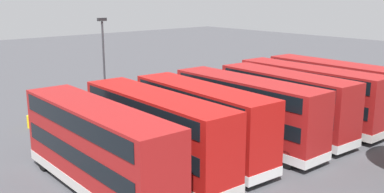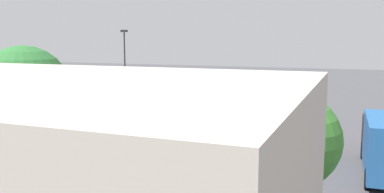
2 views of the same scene
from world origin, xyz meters
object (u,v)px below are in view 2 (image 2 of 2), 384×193
object	(u,v)px
bus_double_decker_sixth	(54,98)
bus_double_decker_seventh	(22,96)
waste_bin_yellow	(94,97)
car_small_green	(149,104)
car_hatchback_silver	(259,110)
lamp_post_tall	(125,62)
bus_double_decker_fourth	(132,104)
bus_double_decker_fifth	(92,101)
bus_double_decker_second	(222,110)
bus_double_decker_third	(176,106)
bus_single_deck_near_end	(276,125)

from	to	relation	value
bus_double_decker_sixth	bus_double_decker_seventh	size ratio (longest dim) A/B	0.94
bus_double_decker_seventh	waste_bin_yellow	size ratio (longest dim) A/B	12.24
car_small_green	waste_bin_yellow	xyz separation A→B (m)	(8.84, -3.09, -0.23)
bus_double_decker_sixth	car_hatchback_silver	xyz separation A→B (m)	(-14.48, -10.74, -1.75)
lamp_post_tall	car_small_green	bearing A→B (deg)	160.83
bus_double_decker_fourth	bus_double_decker_sixth	size ratio (longest dim) A/B	0.99
bus_double_decker_fifth	car_hatchback_silver	distance (m)	15.33
lamp_post_tall	waste_bin_yellow	world-z (taller)	lamp_post_tall
bus_double_decker_second	bus_double_decker_sixth	size ratio (longest dim) A/B	1.09
lamp_post_tall	bus_double_decker_fourth	bearing A→B (deg)	122.92
bus_double_decker_fifth	bus_double_decker_third	bearing A→B (deg)	179.78
bus_double_decker_fifth	bus_double_decker_sixth	distance (m)	3.84
lamp_post_tall	bus_double_decker_sixth	bearing A→B (deg)	90.49
bus_double_decker_third	car_hatchback_silver	xyz separation A→B (m)	(-3.52, -10.93, -1.75)
bus_double_decker_fourth	bus_single_deck_near_end	bearing A→B (deg)	-177.18
bus_double_decker_sixth	bus_double_decker_seventh	xyz separation A→B (m)	(3.39, -0.11, 0.00)
bus_double_decker_second	car_hatchback_silver	world-z (taller)	bus_double_decker_second
car_small_green	bus_double_decker_fifth	bearing A→B (deg)	92.87
bus_double_decker_second	bus_double_decker_seventh	bearing A→B (deg)	-1.31
bus_double_decker_third	lamp_post_tall	size ratio (longest dim) A/B	1.48
bus_single_deck_near_end	bus_double_decker_fifth	size ratio (longest dim) A/B	0.89
bus_double_decker_seventh	bus_double_decker_third	bearing A→B (deg)	178.81
bus_double_decker_third	bus_single_deck_near_end	bearing A→B (deg)	-178.30
bus_double_decker_third	bus_double_decker_fifth	distance (m)	7.12
bus_single_deck_near_end	lamp_post_tall	bearing A→B (deg)	-32.03
car_hatchback_silver	waste_bin_yellow	distance (m)	20.16
bus_double_decker_second	bus_double_decker_fifth	size ratio (longest dim) A/B	1.03
bus_double_decker_sixth	car_small_green	world-z (taller)	bus_double_decker_sixth
bus_double_decker_sixth	waste_bin_yellow	xyz separation A→B (m)	(5.52, -13.27, -1.97)
bus_double_decker_third	bus_double_decker_fifth	bearing A→B (deg)	-0.22
bus_single_deck_near_end	car_hatchback_silver	distance (m)	11.33
bus_double_decker_sixth	car_hatchback_silver	bearing A→B (deg)	-143.42
bus_double_decker_sixth	car_hatchback_silver	distance (m)	18.11
bus_double_decker_third	bus_double_decker_fifth	world-z (taller)	same
bus_double_decker_second	car_small_green	world-z (taller)	bus_double_decker_second
bus_double_decker_sixth	waste_bin_yellow	size ratio (longest dim) A/B	11.56
bus_double_decker_fifth	bus_double_decker_seventh	size ratio (longest dim) A/B	1.00
bus_double_decker_fifth	bus_double_decker_fourth	bearing A→B (deg)	174.92
bus_double_decker_second	waste_bin_yellow	world-z (taller)	bus_double_decker_second
bus_double_decker_fifth	car_small_green	world-z (taller)	bus_double_decker_fifth
bus_double_decker_third	car_hatchback_silver	bearing A→B (deg)	-107.84
bus_double_decker_seventh	waste_bin_yellow	bearing A→B (deg)	-80.82
bus_double_decker_fifth	bus_double_decker_seventh	bearing A→B (deg)	-2.13
bus_double_decker_fourth	car_hatchback_silver	world-z (taller)	bus_double_decker_fourth
bus_single_deck_near_end	bus_double_decker_seventh	xyz separation A→B (m)	(21.43, -0.09, 0.83)
bus_single_deck_near_end	car_hatchback_silver	xyz separation A→B (m)	(3.56, -10.72, -0.92)
bus_double_decker_seventh	car_hatchback_silver	size ratio (longest dim) A/B	2.60
bus_single_deck_near_end	bus_double_decker_third	world-z (taller)	bus_double_decker_third
bus_double_decker_sixth	waste_bin_yellow	distance (m)	14.51
bus_double_decker_second	bus_double_decker_seventh	distance (m)	17.81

